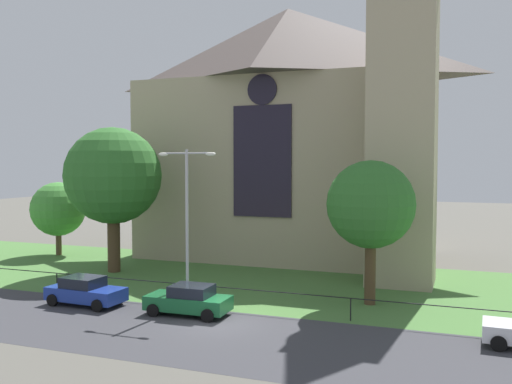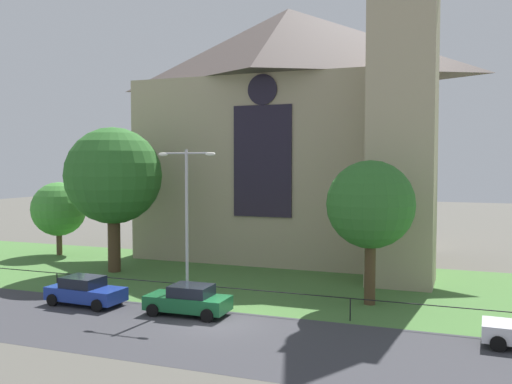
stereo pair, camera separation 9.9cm
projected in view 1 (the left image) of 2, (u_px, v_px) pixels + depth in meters
ground at (284, 281)px, 36.21m from camera, size 160.00×160.00×0.00m
road_asphalt at (201, 335)px, 25.00m from camera, size 120.00×8.00×0.01m
grass_verge at (274, 288)px, 34.34m from camera, size 120.00×20.00×0.01m
church_building at (294, 129)px, 45.19m from camera, size 23.20×16.20×26.00m
iron_railing at (189, 287)px, 30.19m from camera, size 34.87×0.07×1.13m
tree_right_near at (371, 205)px, 30.10m from camera, size 4.71×4.71×7.74m
tree_left_far at (58, 209)px, 46.36m from camera, size 4.42×4.42×6.00m
tree_left_near at (113, 176)px, 39.07m from camera, size 6.69×6.69×10.05m
streetlamp_near at (187, 207)px, 29.88m from camera, size 3.37×0.26×8.30m
parked_car_blue at (85, 291)px, 30.20m from camera, size 4.28×2.18×1.51m
parked_car_green at (189, 300)px, 28.24m from camera, size 4.24×2.10×1.51m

